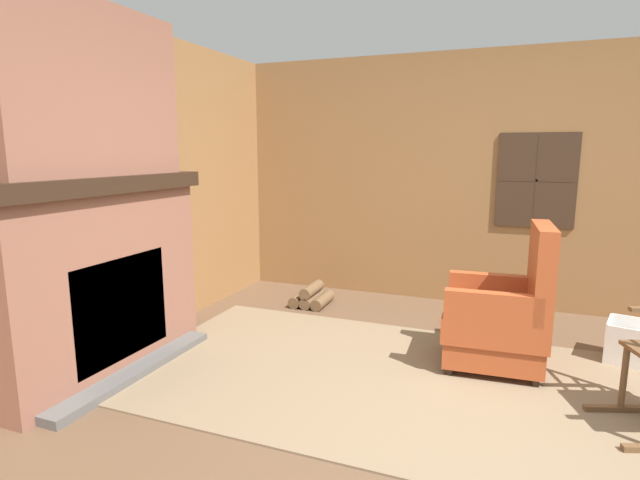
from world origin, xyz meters
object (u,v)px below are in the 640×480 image
(armchair, at_px, (502,318))
(oil_lamp_vase, at_px, (59,159))
(decorative_plate_on_mantel, at_px, (99,157))
(firewood_stack, at_px, (312,297))
(storage_case, at_px, (144,163))

(armchair, distance_m, oil_lamp_vase, 3.10)
(oil_lamp_vase, bearing_deg, armchair, 26.11)
(decorative_plate_on_mantel, bearing_deg, oil_lamp_vase, -86.61)
(firewood_stack, relative_size, oil_lamp_vase, 1.26)
(armchair, xyz_separation_m, decorative_plate_on_mantel, (-2.62, -0.94, 1.12))
(armchair, bearing_deg, storage_case, 7.92)
(oil_lamp_vase, height_order, decorative_plate_on_mantel, oil_lamp_vase)
(oil_lamp_vase, relative_size, decorative_plate_on_mantel, 1.29)
(oil_lamp_vase, bearing_deg, storage_case, 89.99)
(storage_case, xyz_separation_m, decorative_plate_on_mantel, (-0.02, -0.42, 0.05))
(oil_lamp_vase, relative_size, storage_case, 1.57)
(oil_lamp_vase, height_order, storage_case, oil_lamp_vase)
(armchair, height_order, storage_case, storage_case)
(storage_case, bearing_deg, oil_lamp_vase, -90.01)
(firewood_stack, bearing_deg, armchair, -25.82)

